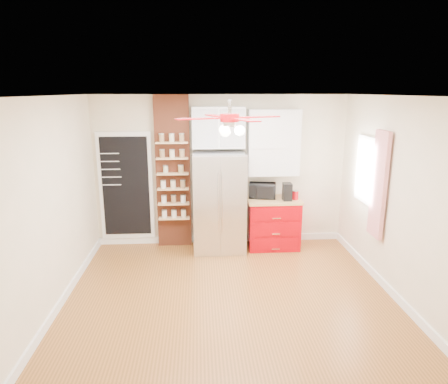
{
  "coord_description": "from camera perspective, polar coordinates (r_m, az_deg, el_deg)",
  "views": [
    {
      "loc": [
        -0.4,
        -5.06,
        2.76
      ],
      "look_at": [
        -0.01,
        0.9,
        1.24
      ],
      "focal_mm": 32.0,
      "sensor_mm": 36.0,
      "label": 1
    }
  ],
  "objects": [
    {
      "name": "wall_right",
      "position": [
        5.89,
        23.19,
        -0.76
      ],
      "size": [
        0.02,
        4.0,
        2.7
      ],
      "primitive_type": "cube",
      "color": "beige",
      "rests_on": "floor"
    },
    {
      "name": "ceiling_fan",
      "position": [
        5.09,
        0.83,
        10.49
      ],
      "size": [
        1.4,
        1.4,
        0.44
      ],
      "color": "silver",
      "rests_on": "ceiling"
    },
    {
      "name": "window",
      "position": [
        6.63,
        19.76,
        2.92
      ],
      "size": [
        0.04,
        0.75,
        1.05
      ],
      "primitive_type": "cube",
      "color": "white",
      "rests_on": "wall_right"
    },
    {
      "name": "wall_left",
      "position": [
        5.57,
        -22.98,
        -1.55
      ],
      "size": [
        0.02,
        4.0,
        2.7
      ],
      "primitive_type": "cube",
      "color": "beige",
      "rests_on": "floor"
    },
    {
      "name": "curtain",
      "position": [
        6.14,
        21.25,
        0.97
      ],
      "size": [
        0.06,
        0.4,
        1.55
      ],
      "primitive_type": "cube",
      "color": "red",
      "rests_on": "wall_right"
    },
    {
      "name": "wall_back",
      "position": [
        7.21,
        -0.47,
        3.01
      ],
      "size": [
        4.5,
        0.02,
        2.7
      ],
      "primitive_type": "cube",
      "color": "beige",
      "rests_on": "floor"
    },
    {
      "name": "coffee_maker",
      "position": [
        7.03,
        9.01,
        0.04
      ],
      "size": [
        0.16,
        0.2,
        0.3
      ],
      "primitive_type": "cube",
      "rotation": [
        0.0,
        0.0,
        -0.03
      ],
      "color": "black",
      "rests_on": "red_cabinet"
    },
    {
      "name": "floor",
      "position": [
        5.78,
        0.74,
        -14.25
      ],
      "size": [
        4.5,
        4.5,
        0.0
      ],
      "primitive_type": "plane",
      "color": "#975926",
      "rests_on": "ground"
    },
    {
      "name": "ceiling",
      "position": [
        5.08,
        0.84,
        13.6
      ],
      "size": [
        4.5,
        4.5,
        0.0
      ],
      "primitive_type": "plane",
      "color": "white",
      "rests_on": "wall_back"
    },
    {
      "name": "upper_shelf_unit",
      "position": [
        7.09,
        7.09,
        7.01
      ],
      "size": [
        0.9,
        0.3,
        1.15
      ],
      "primitive_type": "cube",
      "color": "white",
      "rests_on": "wall_back"
    },
    {
      "name": "pantry_jar_oats",
      "position": [
        7.01,
        -8.34,
        3.2
      ],
      "size": [
        0.1,
        0.1,
        0.12
      ],
      "primitive_type": "cylinder",
      "rotation": [
        0.0,
        0.0,
        -0.13
      ],
      "color": "beige",
      "rests_on": "brick_pillar"
    },
    {
      "name": "red_cabinet",
      "position": [
        7.25,
        7.0,
        -4.39
      ],
      "size": [
        0.94,
        0.64,
        0.9
      ],
      "color": "#AC0009",
      "rests_on": "floor"
    },
    {
      "name": "canister_right",
      "position": [
        7.14,
        9.58,
        -0.44
      ],
      "size": [
        0.11,
        0.11,
        0.14
      ],
      "primitive_type": "cylinder",
      "rotation": [
        0.0,
        0.0,
        -0.18
      ],
      "color": "#BA0A0F",
      "rests_on": "red_cabinet"
    },
    {
      "name": "brick_pillar",
      "position": [
        7.14,
        -7.27,
        2.77
      ],
      "size": [
        0.6,
        0.16,
        2.7
      ],
      "primitive_type": "cube",
      "color": "brown",
      "rests_on": "floor"
    },
    {
      "name": "chalkboard",
      "position": [
        7.33,
        -13.83,
        0.78
      ],
      "size": [
        0.95,
        0.05,
        1.95
      ],
      "color": "white",
      "rests_on": "wall_back"
    },
    {
      "name": "fridge",
      "position": [
        6.96,
        -0.69,
        -1.43
      ],
      "size": [
        0.9,
        0.7,
        1.75
      ],
      "primitive_type": "cube",
      "color": "silver",
      "rests_on": "floor"
    },
    {
      "name": "wall_front",
      "position": [
        3.39,
        3.48,
        -10.3
      ],
      "size": [
        4.5,
        0.02,
        2.7
      ],
      "primitive_type": "cube",
      "color": "beige",
      "rests_on": "floor"
    },
    {
      "name": "upper_glass_cabinet",
      "position": [
        6.92,
        -0.81,
        9.23
      ],
      "size": [
        0.9,
        0.35,
        0.7
      ],
      "primitive_type": "cube",
      "color": "white",
      "rests_on": "wall_back"
    },
    {
      "name": "toaster_oven",
      "position": [
        7.14,
        5.49,
        0.2
      ],
      "size": [
        0.52,
        0.39,
        0.26
      ],
      "primitive_type": "imported",
      "rotation": [
        0.0,
        0.0,
        -0.18
      ],
      "color": "black",
      "rests_on": "red_cabinet"
    },
    {
      "name": "pantry_jar_beans",
      "position": [
        6.96,
        -6.18,
        3.24
      ],
      "size": [
        0.12,
        0.12,
        0.13
      ],
      "primitive_type": "cylinder",
      "rotation": [
        0.0,
        0.0,
        -0.24
      ],
      "color": "olive",
      "rests_on": "brick_pillar"
    },
    {
      "name": "canister_left",
      "position": [
        7.12,
        10.15,
        -0.45
      ],
      "size": [
        0.14,
        0.14,
        0.15
      ],
      "primitive_type": "cylinder",
      "rotation": [
        0.0,
        0.0,
        0.42
      ],
      "color": "red",
      "rests_on": "red_cabinet"
    }
  ]
}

